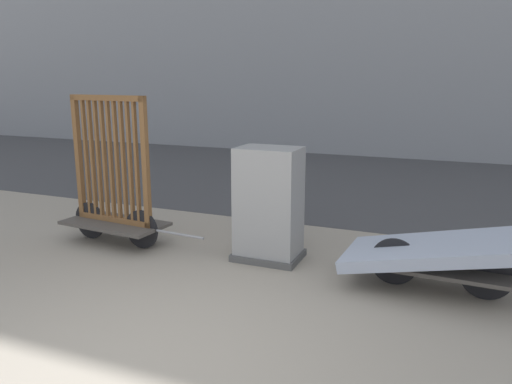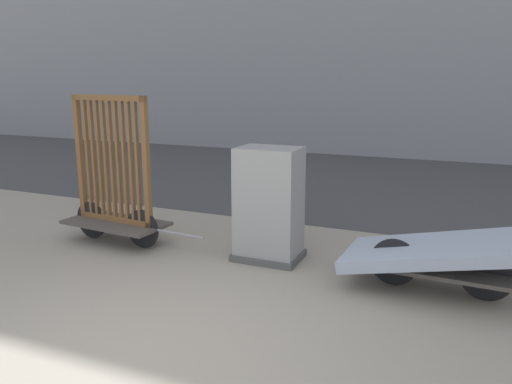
# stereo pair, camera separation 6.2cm
# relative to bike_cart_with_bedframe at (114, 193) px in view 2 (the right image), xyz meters

# --- Properties ---
(ground_plane) EXTENTS (60.00, 60.00, 0.00)m
(ground_plane) POSITION_rel_bike_cart_with_bedframe_xyz_m (1.99, -2.42, -0.68)
(ground_plane) COLOR gray
(road_strip) EXTENTS (56.00, 7.02, 0.01)m
(road_strip) POSITION_rel_bike_cart_with_bedframe_xyz_m (1.99, 5.25, -0.67)
(road_strip) COLOR #424244
(road_strip) RESTS_ON ground_plane
(bike_cart_with_bedframe) EXTENTS (2.09, 0.78, 1.92)m
(bike_cart_with_bedframe) POSITION_rel_bike_cart_with_bedframe_xyz_m (0.00, 0.00, 0.00)
(bike_cart_with_bedframe) COLOR #4C4742
(bike_cart_with_bedframe) RESTS_ON ground_plane
(bike_cart_with_mattress) EXTENTS (2.35, 1.01, 0.71)m
(bike_cart_with_mattress) POSITION_rel_bike_cart_with_bedframe_xyz_m (4.00, 0.00, -0.26)
(bike_cart_with_mattress) COLOR #4C4742
(bike_cart_with_mattress) RESTS_ON ground_plane
(utility_cabinet) EXTENTS (0.78, 0.59, 1.35)m
(utility_cabinet) POSITION_rel_bike_cart_with_bedframe_xyz_m (2.06, 0.23, -0.04)
(utility_cabinet) COLOR #4C4C4C
(utility_cabinet) RESTS_ON ground_plane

